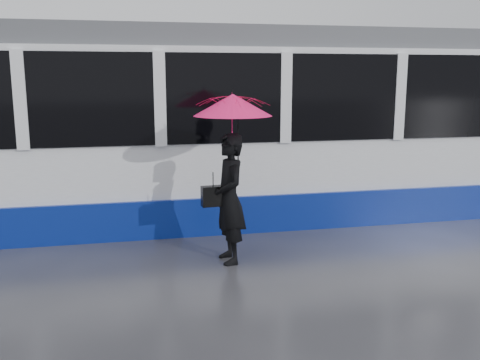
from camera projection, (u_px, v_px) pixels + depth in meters
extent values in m
plane|color=#2B2B30|center=(184.00, 264.00, 7.36)|extent=(90.00, 90.00, 0.00)
cube|color=#3F3D38|center=(172.00, 228.00, 9.06)|extent=(34.00, 0.07, 0.02)
cube|color=#3F3D38|center=(166.00, 208.00, 10.44)|extent=(34.00, 0.07, 0.02)
cube|color=white|center=(67.00, 137.00, 9.11)|extent=(24.00, 2.40, 2.95)
cube|color=navy|center=(72.00, 206.00, 9.34)|extent=(24.00, 2.56, 0.62)
cube|color=black|center=(65.00, 97.00, 8.98)|extent=(23.00, 2.48, 1.40)
cube|color=#515358|center=(61.00, 37.00, 8.79)|extent=(23.60, 2.20, 0.35)
imported|color=black|center=(229.00, 199.00, 7.30)|extent=(0.49, 0.69, 1.79)
imported|color=#E21373|center=(233.00, 126.00, 7.13)|extent=(1.07, 1.08, 0.90)
cone|color=#E21373|center=(233.00, 105.00, 7.07)|extent=(1.15, 1.15, 0.29)
cylinder|color=black|center=(233.00, 92.00, 7.04)|extent=(0.01, 0.01, 0.07)
cylinder|color=black|center=(238.00, 151.00, 7.23)|extent=(0.02, 0.02, 0.78)
cube|color=black|center=(213.00, 196.00, 7.27)|extent=(0.33, 0.17, 0.28)
cylinder|color=black|center=(213.00, 180.00, 7.23)|extent=(0.01, 0.01, 0.18)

